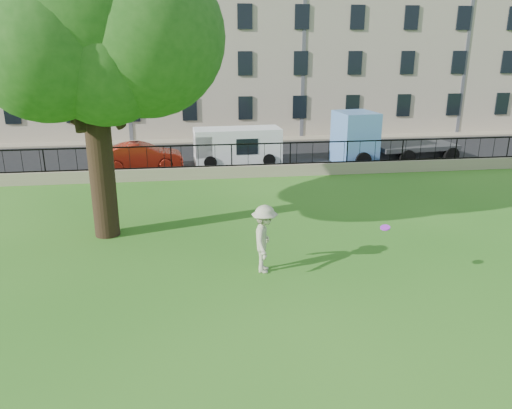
{
  "coord_description": "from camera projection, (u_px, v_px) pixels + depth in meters",
  "views": [
    {
      "loc": [
        -2.14,
        -12.47,
        6.48
      ],
      "look_at": [
        0.06,
        3.5,
        1.27
      ],
      "focal_mm": 35.0,
      "sensor_mm": 36.0,
      "label": 1
    }
  ],
  "objects": [
    {
      "name": "man",
      "position": [
        265.0,
        239.0,
        14.6
      ],
      "size": [
        1.04,
        1.46,
        2.05
      ],
      "primitive_type": "imported",
      "rotation": [
        0.0,
        0.0,
        1.35
      ],
      "color": "#BAB797",
      "rests_on": "ground"
    },
    {
      "name": "frisbee",
      "position": [
        385.0,
        228.0,
        13.52
      ],
      "size": [
        0.3,
        0.31,
        0.12
      ],
      "primitive_type": "cylinder",
      "rotation": [
        0.21,
        -0.14,
        -0.15
      ],
      "color": "#AF27E1"
    },
    {
      "name": "tree",
      "position": [
        83.0,
        17.0,
        15.55
      ],
      "size": [
        8.52,
        6.74,
        10.82
      ],
      "color": "black",
      "rests_on": "ground"
    },
    {
      "name": "sidewalk",
      "position": [
        219.0,
        141.0,
        34.65
      ],
      "size": [
        60.0,
        1.4,
        0.12
      ],
      "primitive_type": "cube",
      "color": "gray",
      "rests_on": "ground"
    },
    {
      "name": "blue_truck",
      "position": [
        395.0,
        136.0,
        28.39
      ],
      "size": [
        7.16,
        3.18,
        2.91
      ],
      "primitive_type": "cube",
      "rotation": [
        0.0,
        0.0,
        0.11
      ],
      "color": "#5D90DA",
      "rests_on": "street"
    },
    {
      "name": "retaining_wall",
      "position": [
        232.0,
        172.0,
        25.24
      ],
      "size": [
        50.0,
        0.4,
        0.6
      ],
      "primitive_type": "cube",
      "color": "gray",
      "rests_on": "ground"
    },
    {
      "name": "iron_railing",
      "position": [
        232.0,
        155.0,
        24.98
      ],
      "size": [
        50.0,
        0.05,
        1.13
      ],
      "color": "black",
      "rests_on": "retaining_wall"
    },
    {
      "name": "building_row",
      "position": [
        212.0,
        38.0,
        37.88
      ],
      "size": [
        56.4,
        10.4,
        13.8
      ],
      "color": "#B0A18C",
      "rests_on": "ground"
    },
    {
      "name": "ground",
      "position": [
        271.0,
        285.0,
        14.02
      ],
      "size": [
        120.0,
        120.0,
        0.0
      ],
      "primitive_type": "plane",
      "color": "#276919",
      "rests_on": "ground"
    },
    {
      "name": "street",
      "position": [
        225.0,
        157.0,
        29.76
      ],
      "size": [
        60.0,
        9.0,
        0.01
      ],
      "primitive_type": "cube",
      "color": "black",
      "rests_on": "ground"
    },
    {
      "name": "white_van",
      "position": [
        237.0,
        146.0,
        27.93
      ],
      "size": [
        4.87,
        2.1,
        2.01
      ],
      "primitive_type": "cube",
      "rotation": [
        0.0,
        0.0,
        0.05
      ],
      "color": "white",
      "rests_on": "street"
    },
    {
      "name": "red_sedan",
      "position": [
        142.0,
        156.0,
        26.8
      ],
      "size": [
        4.4,
        1.77,
        1.42
      ],
      "primitive_type": "imported",
      "rotation": [
        0.0,
        0.0,
        1.63
      ],
      "color": "#9F2213",
      "rests_on": "street"
    }
  ]
}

